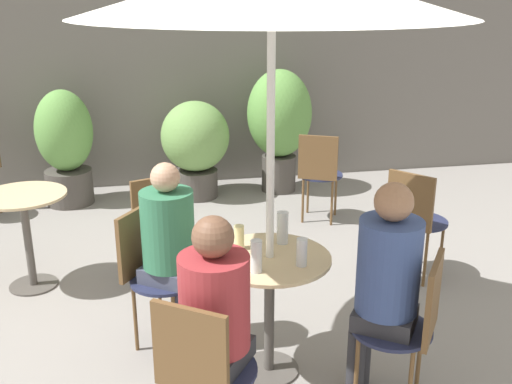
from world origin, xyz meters
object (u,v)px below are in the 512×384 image
object	(u,v)px
bistro_chair_0	(151,265)
potted_plant_2	(279,120)
cafe_table_far	(25,219)
bistro_chair_5	(415,215)
bistro_chair_6	(152,219)
seated_person_1	(216,314)
beer_glass_3	(239,237)
seated_person_0	(170,241)
bistro_chair_1	(202,366)
bistro_chair_3	(319,169)
beer_glass_1	(302,252)
beer_glass_2	(283,228)
potted_plant_1	(195,143)
beer_glass_0	(256,256)
seated_person_2	(385,277)
potted_plant_0	(65,144)
cafe_table_near	(269,285)
bistro_chair_2	(411,319)

from	to	relation	value
bistro_chair_0	potted_plant_2	xyz separation A→B (m)	(1.49, 2.85, 0.27)
cafe_table_far	bistro_chair_5	bearing A→B (deg)	-8.77
bistro_chair_6	seated_person_1	size ratio (longest dim) A/B	0.73
beer_glass_3	seated_person_0	bearing A→B (deg)	148.57
bistro_chair_1	potted_plant_2	bearing A→B (deg)	-73.07
bistro_chair_3	beer_glass_1	distance (m)	2.57
seated_person_0	seated_person_1	distance (m)	0.92
beer_glass_2	potted_plant_1	bearing A→B (deg)	93.97
beer_glass_3	bistro_chair_0	bearing A→B (deg)	147.68
bistro_chair_5	beer_glass_0	world-z (taller)	beer_glass_0
seated_person_0	seated_person_2	distance (m)	1.30
potted_plant_0	bistro_chair_0	bearing A→B (deg)	-74.49
beer_glass_1	seated_person_2	bearing A→B (deg)	-30.37
seated_person_2	bistro_chair_6	bearing A→B (deg)	-109.54
bistro_chair_1	potted_plant_0	distance (m)	4.09
seated_person_2	beer_glass_1	bearing A→B (deg)	-85.39
beer_glass_1	seated_person_0	bearing A→B (deg)	142.59
bistro_chair_1	beer_glass_2	size ratio (longest dim) A/B	4.59
bistro_chair_0	beer_glass_0	world-z (taller)	beer_glass_0
potted_plant_2	bistro_chair_6	bearing A→B (deg)	-125.39
seated_person_0	seated_person_2	world-z (taller)	seated_person_2
seated_person_1	beer_glass_2	size ratio (longest dim) A/B	6.31
bistro_chair_1	bistro_chair_3	size ratio (longest dim) A/B	1.00
beer_glass_1	beer_glass_0	bearing A→B (deg)	-173.89
beer_glass_3	seated_person_1	bearing A→B (deg)	-108.30
cafe_table_near	beer_glass_0	size ratio (longest dim) A/B	4.15
bistro_chair_0	bistro_chair_1	bearing A→B (deg)	-135.00
beer_glass_1	beer_glass_3	bearing A→B (deg)	136.04
bistro_chair_2	beer_glass_1	xyz separation A→B (m)	(-0.51, 0.31, 0.29)
bistro_chair_5	bistro_chair_2	bearing A→B (deg)	116.00
beer_glass_1	potted_plant_2	distance (m)	3.52
seated_person_2	beer_glass_0	distance (m)	0.68
cafe_table_near	bistro_chair_0	bearing A→B (deg)	145.02
cafe_table_near	seated_person_1	xyz separation A→B (m)	(-0.37, -0.53, 0.16)
bistro_chair_1	beer_glass_0	size ratio (longest dim) A/B	4.94
seated_person_2	beer_glass_2	xyz separation A→B (m)	(-0.42, 0.54, 0.09)
bistro_chair_6	potted_plant_1	bearing A→B (deg)	-124.74
seated_person_1	bistro_chair_5	bearing A→B (deg)	-104.05
potted_plant_0	potted_plant_1	bearing A→B (deg)	-1.64
seated_person_1	beer_glass_1	size ratio (longest dim) A/B	7.77
seated_person_0	beer_glass_0	xyz separation A→B (m)	(0.42, -0.55, 0.11)
seated_person_0	beer_glass_3	size ratio (longest dim) A/B	8.55
seated_person_2	beer_glass_3	bearing A→B (deg)	-91.86
seated_person_2	seated_person_0	bearing A→B (deg)	-90.00
beer_glass_0	potted_plant_1	size ratio (longest dim) A/B	0.17
bistro_chair_5	seated_person_2	size ratio (longest dim) A/B	0.70
bistro_chair_0	seated_person_1	world-z (taller)	seated_person_1
bistro_chair_3	bistro_chair_6	size ratio (longest dim) A/B	1.00
beer_glass_1	bistro_chair_2	bearing A→B (deg)	-31.52
seated_person_2	beer_glass_3	world-z (taller)	seated_person_2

